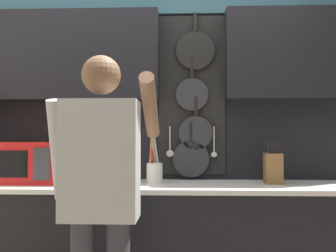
{
  "coord_description": "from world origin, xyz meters",
  "views": [
    {
      "loc": [
        0.17,
        -2.48,
        1.21
      ],
      "look_at": [
        0.07,
        0.18,
        1.29
      ],
      "focal_mm": 40.0,
      "sensor_mm": 36.0,
      "label": 1
    }
  ],
  "objects_px": {
    "utensil_crock": "(154,171)",
    "person": "(101,185)",
    "microwave": "(26,162)",
    "knife_block": "(273,168)"
  },
  "relations": [
    {
      "from": "utensil_crock",
      "to": "person",
      "type": "height_order",
      "value": "person"
    },
    {
      "from": "microwave",
      "to": "utensil_crock",
      "type": "bearing_deg",
      "value": 0.13
    },
    {
      "from": "utensil_crock",
      "to": "person",
      "type": "distance_m",
      "value": 0.68
    },
    {
      "from": "utensil_crock",
      "to": "microwave",
      "type": "bearing_deg",
      "value": -179.87
    },
    {
      "from": "knife_block",
      "to": "utensil_crock",
      "type": "distance_m",
      "value": 0.79
    },
    {
      "from": "knife_block",
      "to": "utensil_crock",
      "type": "height_order",
      "value": "utensil_crock"
    },
    {
      "from": "microwave",
      "to": "knife_block",
      "type": "bearing_deg",
      "value": 0.01
    },
    {
      "from": "utensil_crock",
      "to": "person",
      "type": "xyz_separation_m",
      "value": [
        -0.22,
        -0.64,
        -0.02
      ]
    },
    {
      "from": "microwave",
      "to": "person",
      "type": "relative_size",
      "value": 0.31
    },
    {
      "from": "microwave",
      "to": "knife_block",
      "type": "relative_size",
      "value": 1.74
    }
  ]
}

